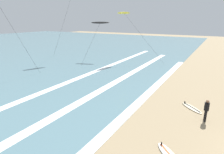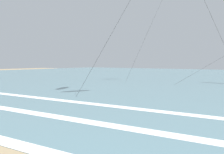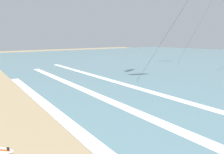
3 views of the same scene
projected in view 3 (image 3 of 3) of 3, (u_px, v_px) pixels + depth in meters
name	position (u px, v px, depth m)	size (l,w,h in m)	color
wave_foam_mid_break	(162.00, 123.00, 10.80)	(50.59, 0.86, 0.01)	white
wave_foam_outer_break	(199.00, 106.00, 13.66)	(56.88, 0.84, 0.01)	white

